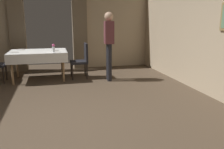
% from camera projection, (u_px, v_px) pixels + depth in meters
% --- Properties ---
extents(ground, '(10.08, 10.08, 0.00)m').
position_uv_depth(ground, '(52.00, 124.00, 3.57)').
color(ground, '#4C3D2D').
extents(wall_back, '(6.40, 0.27, 3.00)m').
position_uv_depth(wall_back, '(49.00, 20.00, 7.17)').
color(wall_back, tan).
rests_on(wall_back, ground).
extents(dining_table_mid, '(1.44, 1.05, 0.75)m').
position_uv_depth(dining_table_mid, '(38.00, 54.00, 6.06)').
color(dining_table_mid, olive).
rests_on(dining_table_mid, ground).
extents(chair_mid_right, '(0.44, 0.44, 0.93)m').
position_uv_depth(chair_mid_right, '(82.00, 59.00, 6.26)').
color(chair_mid_right, black).
rests_on(chair_mid_right, ground).
extents(flower_vase_mid, '(0.07, 0.07, 0.21)m').
position_uv_depth(flower_vase_mid, '(54.00, 48.00, 5.81)').
color(flower_vase_mid, silver).
rests_on(flower_vase_mid, dining_table_mid).
extents(plate_mid_b, '(0.20, 0.20, 0.01)m').
position_uv_depth(plate_mid_b, '(21.00, 50.00, 6.29)').
color(plate_mid_b, white).
rests_on(plate_mid_b, dining_table_mid).
extents(plate_mid_c, '(0.21, 0.21, 0.01)m').
position_uv_depth(plate_mid_c, '(55.00, 50.00, 6.11)').
color(plate_mid_c, white).
rests_on(plate_mid_c, dining_table_mid).
extents(plate_mid_d, '(0.22, 0.22, 0.01)m').
position_uv_depth(plate_mid_d, '(14.00, 52.00, 5.77)').
color(plate_mid_d, white).
rests_on(plate_mid_d, dining_table_mid).
extents(person_waiter_by_doorway, '(0.25, 0.38, 1.72)m').
position_uv_depth(person_waiter_by_doorway, '(109.00, 41.00, 5.90)').
color(person_waiter_by_doorway, black).
rests_on(person_waiter_by_doorway, ground).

